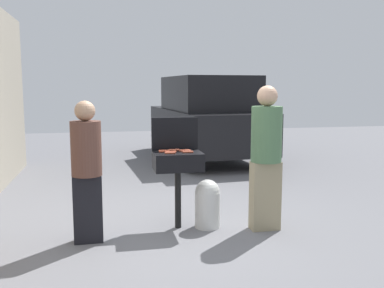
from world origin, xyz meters
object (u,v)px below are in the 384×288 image
Objects in this scene: hot_dog_3 at (184,150)px; person_right at (266,153)px; hot_dog_0 at (170,153)px; person_left at (87,167)px; propane_tank at (207,203)px; hot_dog_2 at (186,151)px; hot_dog_1 at (174,150)px; hot_dog_6 at (164,151)px; parked_minivan at (207,117)px; hot_dog_4 at (164,151)px; bbq_grill at (178,164)px; hot_dog_5 at (188,152)px; hot_dog_7 at (171,152)px.

hot_dog_3 is 0.07× the size of person_right.
hot_dog_0 is 1.00m from person_left.
person_right is at bearing -17.79° from propane_tank.
hot_dog_2 is at bearing -0.07° from person_left.
person_left is (-1.07, -0.41, -0.10)m from hot_dog_1.
parked_minivan is (1.77, 5.01, 0.04)m from hot_dog_6.
hot_dog_0 is 1.00× the size of hot_dog_3.
hot_dog_4 is 1.01m from person_left.
bbq_grill is 0.20m from hot_dog_3.
hot_dog_4 is at bearing 150.82° from hot_dog_5.
hot_dog_7 is 5.35m from parked_minivan.
hot_dog_4 is at bearing 121.27° from hot_dog_7.
parked_minivan is at bearing 71.58° from hot_dog_1.
hot_dog_3 reaches higher than bbq_grill.
hot_dog_2 is 0.09m from hot_dog_5.
propane_tank is 0.38× the size of person_left.
hot_dog_4 is at bearing 104.36° from hot_dog_0.
hot_dog_0 is 0.25m from hot_dog_2.
hot_dog_6 is 1.00× the size of hot_dog_7.
hot_dog_2 is at bearing 29.19° from hot_dog_0.
hot_dog_7 reaches higher than propane_tank.
hot_dog_4 is at bearing 166.35° from hot_dog_2.
propane_tank is 1.59m from person_left.
hot_dog_4 is at bearing 65.89° from parked_minivan.
hot_dog_0 is (-0.12, -0.10, 0.16)m from bbq_grill.
hot_dog_2 is at bearing -18.67° from person_right.
hot_dog_2 is 1.00× the size of hot_dog_4.
hot_dog_2 is 0.21× the size of propane_tank.
hot_dog_5 is at bearing -13.74° from person_right.
hot_dog_6 and hot_dog_7 have the same top height.
propane_tank is (0.27, -0.13, -0.66)m from hot_dog_3.
hot_dog_2 is 0.27m from hot_dog_6.
bbq_grill is at bearing -76.95° from hot_dog_1.
hot_dog_5 reaches higher than propane_tank.
hot_dog_1 is 1.00× the size of hot_dog_6.
hot_dog_7 reaches higher than bbq_grill.
hot_dog_4 is (-0.05, 0.19, 0.00)m from hot_dog_0.
hot_dog_3 is at bearing -2.81° from hot_dog_4.
person_right reaches higher than hot_dog_2.
person_left is (-1.21, -0.21, -0.10)m from hot_dog_5.
hot_dog_2 is 5.24m from parked_minivan.
hot_dog_6 is at bearing 141.22° from hot_dog_7.
bbq_grill reaches higher than propane_tank.
hot_dog_0 is 0.08× the size of person_left.
propane_tank is at bearing 2.45° from hot_dog_5.
hot_dog_7 is at bearing -111.58° from hot_dog_1.
hot_dog_3 is 0.21m from hot_dog_7.
hot_dog_2 is at bearing -38.31° from hot_dog_1.
hot_dog_4 is at bearing 152.45° from bbq_grill.
person_right is at bearing -8.60° from hot_dog_0.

